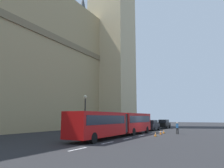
% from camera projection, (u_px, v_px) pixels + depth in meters
% --- Properties ---
extents(ground_plane, '(160.00, 160.00, 0.00)m').
position_uv_depth(ground_plane, '(145.00, 135.00, 29.08)').
color(ground_plane, '#262628').
extents(lane_centre_marking, '(25.20, 0.16, 0.01)m').
position_uv_depth(lane_centre_marking, '(135.00, 137.00, 26.17)').
color(lane_centre_marking, silver).
rests_on(lane_centre_marking, ground_plane).
extents(articulated_bus, '(18.08, 2.54, 2.90)m').
position_uv_depth(articulated_bus, '(118.00, 122.00, 26.76)').
color(articulated_bus, '#B20F0F').
rests_on(articulated_bus, ground_plane).
extents(sedan_lead, '(4.40, 1.86, 1.85)m').
position_uv_depth(sedan_lead, '(152.00, 125.00, 39.11)').
color(sedan_lead, black).
rests_on(sedan_lead, ground_plane).
extents(sedan_trailing, '(4.40, 1.86, 1.85)m').
position_uv_depth(sedan_trailing, '(164.00, 124.00, 46.53)').
color(sedan_trailing, black).
rests_on(sedan_trailing, ground_plane).
extents(traffic_cone_west, '(0.36, 0.36, 0.58)m').
position_uv_depth(traffic_cone_west, '(155.00, 134.00, 26.63)').
color(traffic_cone_west, black).
rests_on(traffic_cone_west, ground_plane).
extents(traffic_cone_middle, '(0.36, 0.36, 0.58)m').
position_uv_depth(traffic_cone_middle, '(161.00, 133.00, 29.66)').
color(traffic_cone_middle, black).
rests_on(traffic_cone_middle, ground_plane).
extents(traffic_cone_east, '(0.36, 0.36, 0.58)m').
position_uv_depth(traffic_cone_east, '(164.00, 132.00, 31.67)').
color(traffic_cone_east, black).
rests_on(traffic_cone_east, ground_plane).
extents(street_lamp, '(0.44, 0.44, 5.27)m').
position_uv_depth(street_lamp, '(85.00, 112.00, 28.46)').
color(street_lamp, black).
rests_on(street_lamp, ground_plane).
extents(pedestrian_near_cones, '(0.42, 0.36, 1.69)m').
position_uv_depth(pedestrian_near_cones, '(177.00, 128.00, 30.61)').
color(pedestrian_near_cones, '#333333').
rests_on(pedestrian_near_cones, ground_plane).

